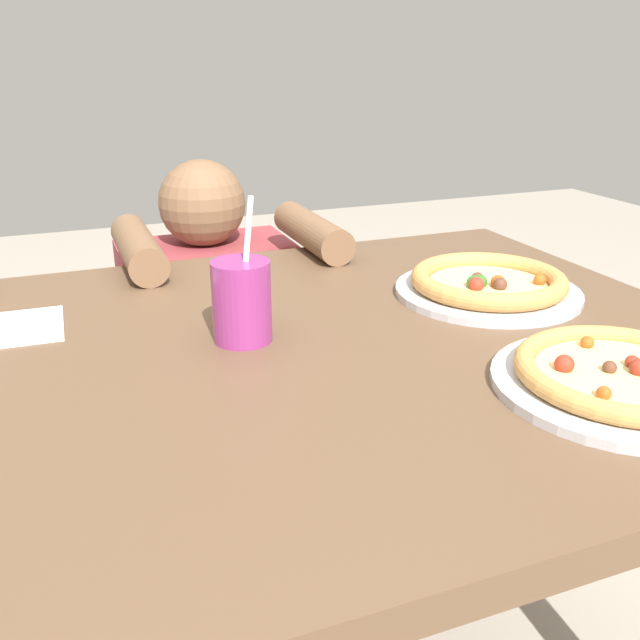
% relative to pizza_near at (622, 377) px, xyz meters
% --- Properties ---
extents(dining_table, '(1.31, 0.95, 0.75)m').
position_rel_pizza_near_xyz_m(dining_table, '(-0.35, 0.26, -0.12)').
color(dining_table, brown).
rests_on(dining_table, ground).
extents(pizza_near, '(0.30, 0.30, 0.04)m').
position_rel_pizza_near_xyz_m(pizza_near, '(0.00, 0.00, 0.00)').
color(pizza_near, '#B7B7BC').
rests_on(pizza_near, dining_table).
extents(pizza_far, '(0.30, 0.30, 0.04)m').
position_rel_pizza_near_xyz_m(pizza_far, '(0.05, 0.35, 0.00)').
color(pizza_far, '#B7B7BC').
rests_on(pizza_far, dining_table).
extents(drink_cup_colored, '(0.08, 0.08, 0.20)m').
position_rel_pizza_near_xyz_m(drink_cup_colored, '(-0.38, 0.31, 0.04)').
color(drink_cup_colored, '#8C2D72').
rests_on(drink_cup_colored, dining_table).
extents(paper_napkin, '(0.16, 0.15, 0.00)m').
position_rel_pizza_near_xyz_m(paper_napkin, '(-0.69, 0.47, -0.02)').
color(paper_napkin, white).
rests_on(paper_napkin, dining_table).
extents(diner_seated, '(0.41, 0.52, 0.91)m').
position_rel_pizza_near_xyz_m(diner_seated, '(-0.29, 0.95, -0.36)').
color(diner_seated, '#333847').
rests_on(diner_seated, ground).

